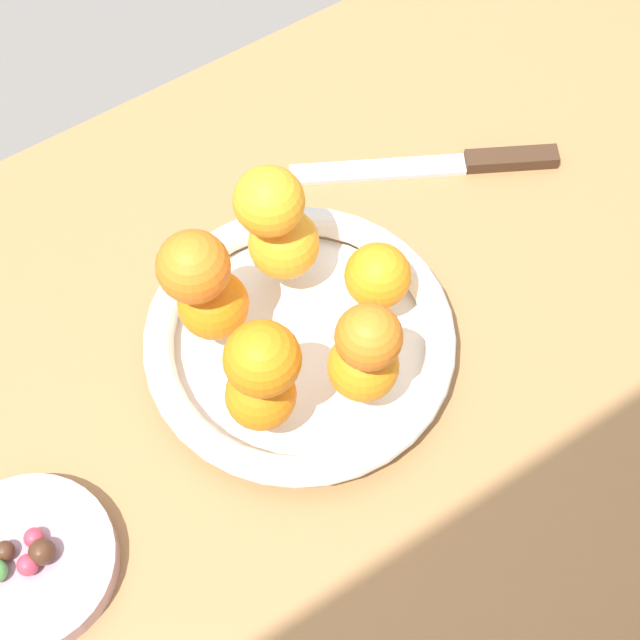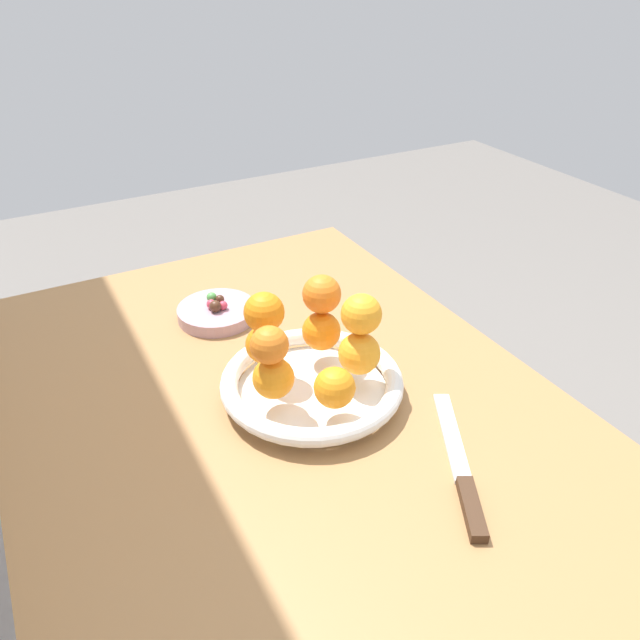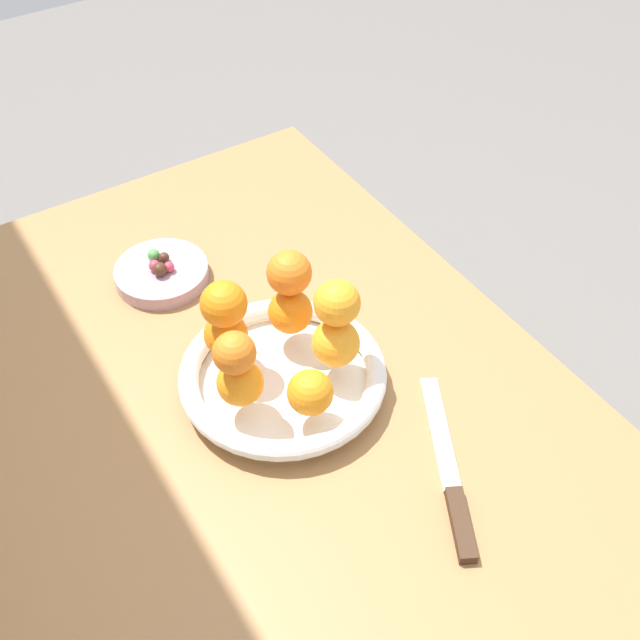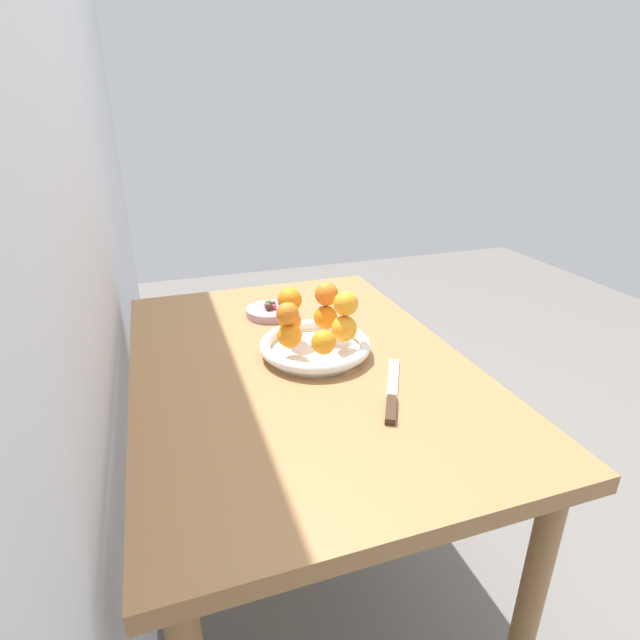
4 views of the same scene
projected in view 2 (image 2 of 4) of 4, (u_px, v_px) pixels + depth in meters
dining_table at (291, 458)px, 0.93m from camera, size 1.10×0.76×0.74m
fruit_bowl at (312, 384)px, 0.91m from camera, size 0.27×0.27×0.04m
candy_dish at (217, 312)px, 1.10m from camera, size 0.14×0.14×0.02m
orange_0 at (335, 388)px, 0.82m from camera, size 0.06×0.06×0.06m
orange_1 at (359, 353)px, 0.89m from camera, size 0.06×0.06×0.06m
orange_2 at (321, 331)px, 0.94m from camera, size 0.06×0.06×0.06m
orange_3 at (267, 344)px, 0.91m from camera, size 0.06×0.06×0.06m
orange_4 at (273, 378)px, 0.84m from camera, size 0.06×0.06×0.06m
orange_5 at (269, 344)px, 0.81m from camera, size 0.05×0.05×0.05m
orange_6 at (265, 312)px, 0.88m from camera, size 0.06×0.06×0.06m
orange_7 at (322, 294)px, 0.92m from camera, size 0.06×0.06×0.06m
orange_8 at (362, 314)px, 0.86m from camera, size 0.06×0.06×0.06m
candy_ball_0 at (214, 297)px, 1.11m from camera, size 0.02×0.02×0.02m
candy_ball_1 at (223, 305)px, 1.08m from camera, size 0.02×0.02×0.02m
candy_ball_2 at (215, 306)px, 1.08m from camera, size 0.02×0.02×0.02m
candy_ball_3 at (211, 304)px, 1.09m from camera, size 0.02×0.02×0.02m
candy_ball_4 at (220, 299)px, 1.10m from camera, size 0.02×0.02×0.02m
knife at (461, 471)px, 0.78m from camera, size 0.24×0.14×0.01m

